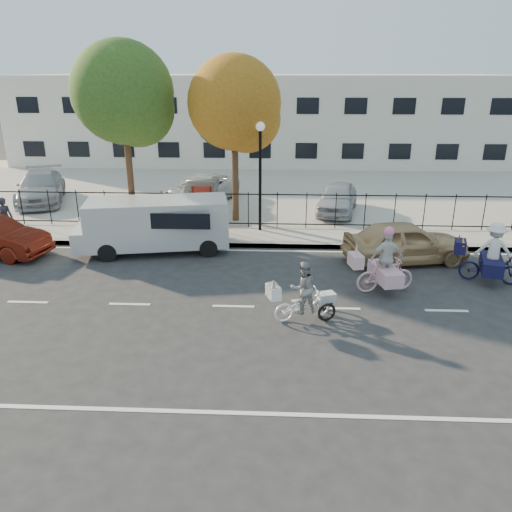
# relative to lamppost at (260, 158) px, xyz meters

# --- Properties ---
(ground) EXTENTS (120.00, 120.00, 0.00)m
(ground) POSITION_rel_lamppost_xyz_m (-0.50, -6.80, -3.11)
(ground) COLOR #333334
(road_markings) EXTENTS (60.00, 9.52, 0.01)m
(road_markings) POSITION_rel_lamppost_xyz_m (-0.50, -6.80, -3.11)
(road_markings) COLOR silver
(road_markings) RESTS_ON ground
(curb) EXTENTS (60.00, 0.10, 0.15)m
(curb) POSITION_rel_lamppost_xyz_m (-0.50, -1.75, -3.04)
(curb) COLOR #A8A399
(curb) RESTS_ON ground
(sidewalk) EXTENTS (60.00, 2.20, 0.15)m
(sidewalk) POSITION_rel_lamppost_xyz_m (-0.50, -0.70, -3.04)
(sidewalk) COLOR #A8A399
(sidewalk) RESTS_ON ground
(parking_lot) EXTENTS (60.00, 15.60, 0.15)m
(parking_lot) POSITION_rel_lamppost_xyz_m (-0.50, 8.20, -3.04)
(parking_lot) COLOR #A8A399
(parking_lot) RESTS_ON ground
(iron_fence) EXTENTS (58.00, 0.06, 1.50)m
(iron_fence) POSITION_rel_lamppost_xyz_m (-0.50, 0.40, -2.21)
(iron_fence) COLOR black
(iron_fence) RESTS_ON sidewalk
(building) EXTENTS (34.00, 10.00, 6.00)m
(building) POSITION_rel_lamppost_xyz_m (-0.50, 18.20, -0.11)
(building) COLOR silver
(building) RESTS_ON ground
(lamppost) EXTENTS (0.36, 0.36, 4.33)m
(lamppost) POSITION_rel_lamppost_xyz_m (0.00, 0.00, 0.00)
(lamppost) COLOR black
(lamppost) RESTS_ON sidewalk
(street_sign) EXTENTS (0.85, 0.06, 1.80)m
(street_sign) POSITION_rel_lamppost_xyz_m (-2.35, 0.00, -1.70)
(street_sign) COLOR black
(street_sign) RESTS_ON sidewalk
(zebra_trike) EXTENTS (1.93, 1.27, 1.66)m
(zebra_trike) POSITION_rel_lamppost_xyz_m (1.43, -7.47, -2.47)
(zebra_trike) COLOR white
(zebra_trike) RESTS_ON ground
(unicorn_bike) EXTENTS (2.09, 1.49, 2.06)m
(unicorn_bike) POSITION_rel_lamppost_xyz_m (3.95, -5.57, -2.35)
(unicorn_bike) COLOR #F9BDC2
(unicorn_bike) RESTS_ON ground
(bull_bike) EXTENTS (2.17, 1.53, 1.96)m
(bull_bike) POSITION_rel_lamppost_xyz_m (7.43, -4.66, -2.33)
(bull_bike) COLOR #131035
(bull_bike) RESTS_ON ground
(white_van) EXTENTS (5.77, 2.72, 1.95)m
(white_van) POSITION_rel_lamppost_xyz_m (-3.74, -2.30, -2.03)
(white_van) COLOR silver
(white_van) RESTS_ON ground
(gold_sedan) EXTENTS (4.54, 2.51, 1.46)m
(gold_sedan) POSITION_rel_lamppost_xyz_m (5.18, -3.00, -2.38)
(gold_sedan) COLOR tan
(gold_sedan) RESTS_ON ground
(pedestrian) EXTENTS (0.65, 0.49, 1.61)m
(pedestrian) POSITION_rel_lamppost_xyz_m (-9.87, -1.40, -2.16)
(pedestrian) COLOR black
(pedestrian) RESTS_ON sidewalk
(lot_car_a) EXTENTS (3.51, 5.40, 1.45)m
(lot_car_a) POSITION_rel_lamppost_xyz_m (-11.05, 4.23, -2.23)
(lot_car_a) COLOR #9B9EA3
(lot_car_a) RESTS_ON parking_lot
(lot_car_b) EXTENTS (3.78, 5.34, 1.35)m
(lot_car_b) POSITION_rel_lamppost_xyz_m (-3.06, 4.31, -2.29)
(lot_car_b) COLOR silver
(lot_car_b) RESTS_ON parking_lot
(lot_car_c) EXTENTS (1.49, 4.07, 1.33)m
(lot_car_c) POSITION_rel_lamppost_xyz_m (-2.87, 3.13, -2.30)
(lot_car_c) COLOR #515559
(lot_car_c) RESTS_ON parking_lot
(lot_car_d) EXTENTS (2.41, 4.22, 1.35)m
(lot_car_d) POSITION_rel_lamppost_xyz_m (3.45, 2.90, -2.29)
(lot_car_d) COLOR #ABADB2
(lot_car_d) RESTS_ON parking_lot
(tree_west) EXTENTS (4.11, 4.11, 7.54)m
(tree_west) POSITION_rel_lamppost_xyz_m (-5.43, 1.23, 2.16)
(tree_west) COLOR #442D1D
(tree_west) RESTS_ON ground
(tree_mid) EXTENTS (3.81, 3.81, 6.99)m
(tree_mid) POSITION_rel_lamppost_xyz_m (-0.97, 1.46, 1.78)
(tree_mid) COLOR #442D1D
(tree_mid) RESTS_ON ground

